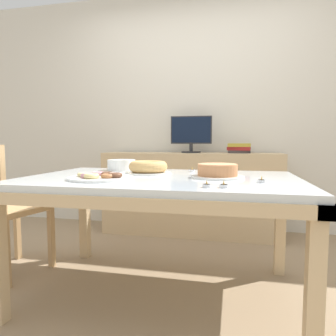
{
  "coord_description": "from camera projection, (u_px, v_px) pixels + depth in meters",
  "views": [
    {
      "loc": [
        0.43,
        -1.77,
        0.95
      ],
      "look_at": [
        0.06,
        -0.07,
        0.81
      ],
      "focal_mm": 32.0,
      "sensor_mm": 36.0,
      "label": 1
    }
  ],
  "objects": [
    {
      "name": "plate_stack",
      "position": [
        122.0,
        165.0,
        2.26
      ],
      "size": [
        0.21,
        0.21,
        0.08
      ],
      "color": "white",
      "rests_on": "dining_table"
    },
    {
      "name": "tealight_near_cakes",
      "position": [
        160.0,
        169.0,
        2.26
      ],
      "size": [
        0.04,
        0.04,
        0.04
      ],
      "color": "silver",
      "rests_on": "dining_table"
    },
    {
      "name": "tealight_near_front",
      "position": [
        207.0,
        185.0,
        1.38
      ],
      "size": [
        0.04,
        0.04,
        0.04
      ],
      "color": "silver",
      "rests_on": "dining_table"
    },
    {
      "name": "computer_monitor",
      "position": [
        191.0,
        134.0,
        3.08
      ],
      "size": [
        0.42,
        0.2,
        0.38
      ],
      "color": "#262628",
      "rests_on": "sideboard"
    },
    {
      "name": "cake_golden_bundt",
      "position": [
        148.0,
        168.0,
        2.0
      ],
      "size": [
        0.31,
        0.31,
        0.09
      ],
      "color": "white",
      "rests_on": "dining_table"
    },
    {
      "name": "chair",
      "position": [
        1.0,
        204.0,
        2.11
      ],
      "size": [
        0.5,
        0.5,
        0.94
      ],
      "color": "tan",
      "rests_on": "ground"
    },
    {
      "name": "wall_back",
      "position": [
        195.0,
        112.0,
        3.36
      ],
      "size": [
        8.0,
        0.1,
        2.6
      ],
      "primitive_type": "cube",
      "color": "silver",
      "rests_on": "ground"
    },
    {
      "name": "book_stack",
      "position": [
        239.0,
        148.0,
        2.99
      ],
      "size": [
        0.24,
        0.18,
        0.1
      ],
      "color": "#3F3838",
      "rests_on": "sideboard"
    },
    {
      "name": "tealight_left_edge",
      "position": [
        224.0,
        186.0,
        1.37
      ],
      "size": [
        0.04,
        0.04,
        0.04
      ],
      "color": "silver",
      "rests_on": "dining_table"
    },
    {
      "name": "pastry_platter",
      "position": [
        101.0,
        177.0,
        1.7
      ],
      "size": [
        0.37,
        0.37,
        0.04
      ],
      "color": "white",
      "rests_on": "dining_table"
    },
    {
      "name": "cake_chocolate_round",
      "position": [
        217.0,
        171.0,
        1.77
      ],
      "size": [
        0.32,
        0.32,
        0.08
      ],
      "color": "white",
      "rests_on": "dining_table"
    },
    {
      "name": "tealight_right_edge",
      "position": [
        262.0,
        181.0,
        1.55
      ],
      "size": [
        0.04,
        0.04,
        0.04
      ],
      "color": "silver",
      "rests_on": "dining_table"
    },
    {
      "name": "ground_plane",
      "position": [
        161.0,
        294.0,
        1.89
      ],
      "size": [
        12.0,
        12.0,
        0.0
      ],
      "primitive_type": "plane",
      "color": "#997F60"
    },
    {
      "name": "sideboard",
      "position": [
        191.0,
        193.0,
        3.14
      ],
      "size": [
        1.82,
        0.44,
        0.85
      ],
      "color": "#D1B284",
      "rests_on": "ground"
    },
    {
      "name": "tealight_centre",
      "position": [
        192.0,
        170.0,
        2.13
      ],
      "size": [
        0.04,
        0.04,
        0.04
      ],
      "color": "silver",
      "rests_on": "dining_table"
    },
    {
      "name": "dining_table",
      "position": [
        161.0,
        190.0,
        1.84
      ],
      "size": [
        1.66,
        1.07,
        0.75
      ],
      "color": "silver",
      "rests_on": "ground"
    }
  ]
}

